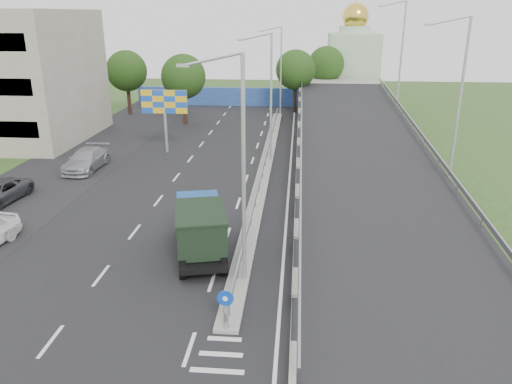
# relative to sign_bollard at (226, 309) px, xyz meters

# --- Properties ---
(ground) EXTENTS (160.00, 160.00, 0.00)m
(ground) POSITION_rel_sign_bollard_xyz_m (0.00, -2.17, -1.03)
(ground) COLOR #2D4C1E
(ground) RESTS_ON ground
(road_surface) EXTENTS (26.00, 90.00, 0.04)m
(road_surface) POSITION_rel_sign_bollard_xyz_m (-3.00, 17.83, -1.03)
(road_surface) COLOR black
(road_surface) RESTS_ON ground
(parking_strip) EXTENTS (8.00, 90.00, 0.05)m
(parking_strip) POSITION_rel_sign_bollard_xyz_m (-16.00, 17.83, -1.03)
(parking_strip) COLOR black
(parking_strip) RESTS_ON ground
(median) EXTENTS (1.00, 44.00, 0.20)m
(median) POSITION_rel_sign_bollard_xyz_m (0.00, 21.83, -0.93)
(median) COLOR gray
(median) RESTS_ON ground
(overpass_ramp) EXTENTS (10.00, 50.00, 3.50)m
(overpass_ramp) POSITION_rel_sign_bollard_xyz_m (7.50, 21.83, 0.72)
(overpass_ramp) COLOR gray
(overpass_ramp) RESTS_ON ground
(median_guardrail) EXTENTS (0.09, 44.00, 0.71)m
(median_guardrail) POSITION_rel_sign_bollard_xyz_m (0.00, 21.83, -0.28)
(median_guardrail) COLOR gray
(median_guardrail) RESTS_ON median
(sign_bollard) EXTENTS (0.64, 0.23, 1.67)m
(sign_bollard) POSITION_rel_sign_bollard_xyz_m (0.00, 0.00, 0.00)
(sign_bollard) COLOR black
(sign_bollard) RESTS_ON median
(lamp_post_near) EXTENTS (2.74, 0.18, 10.08)m
(lamp_post_near) POSITION_rel_sign_bollard_xyz_m (0.11, 3.83, 4.77)
(lamp_post_near) COLOR #B2B5B7
(lamp_post_near) RESTS_ON median
(lamp_post_mid) EXTENTS (2.74, 0.18, 10.08)m
(lamp_post_mid) POSITION_rel_sign_bollard_xyz_m (0.11, 23.83, 4.77)
(lamp_post_mid) COLOR #B2B5B7
(lamp_post_mid) RESTS_ON median
(lamp_post_far) EXTENTS (2.74, 0.18, 10.08)m
(lamp_post_far) POSITION_rel_sign_bollard_xyz_m (0.11, 43.83, 4.77)
(lamp_post_far) COLOR #B2B5B7
(lamp_post_far) RESTS_ON median
(blue_wall) EXTENTS (30.00, 0.50, 2.40)m
(blue_wall) POSITION_rel_sign_bollard_xyz_m (-4.00, 49.83, 0.17)
(blue_wall) COLOR #293E96
(blue_wall) RESTS_ON ground
(church) EXTENTS (7.00, 7.00, 13.80)m
(church) POSITION_rel_sign_bollard_xyz_m (10.00, 57.83, 4.28)
(church) COLOR #B2CCAD
(church) RESTS_ON ground
(billboard) EXTENTS (4.00, 0.24, 5.50)m
(billboard) POSITION_rel_sign_bollard_xyz_m (-9.00, 25.83, 3.15)
(billboard) COLOR #B2B5B7
(billboard) RESTS_ON ground
(tree_left_mid) EXTENTS (4.80, 4.80, 7.60)m
(tree_left_mid) POSITION_rel_sign_bollard_xyz_m (-10.00, 37.83, 4.14)
(tree_left_mid) COLOR black
(tree_left_mid) RESTS_ON ground
(tree_median_far) EXTENTS (4.80, 4.80, 7.60)m
(tree_median_far) POSITION_rel_sign_bollard_xyz_m (2.00, 45.83, 4.14)
(tree_median_far) COLOR black
(tree_median_far) RESTS_ON ground
(tree_left_far) EXTENTS (4.80, 4.80, 7.60)m
(tree_left_far) POSITION_rel_sign_bollard_xyz_m (-18.00, 42.83, 4.14)
(tree_left_far) COLOR black
(tree_left_far) RESTS_ON ground
(tree_ramp_far) EXTENTS (4.80, 4.80, 7.60)m
(tree_ramp_far) POSITION_rel_sign_bollard_xyz_m (6.00, 52.83, 4.14)
(tree_ramp_far) COLOR black
(tree_ramp_far) RESTS_ON ground
(dump_truck) EXTENTS (3.62, 6.48, 2.70)m
(dump_truck) POSITION_rel_sign_bollard_xyz_m (-2.24, 6.53, 0.46)
(dump_truck) COLOR black
(dump_truck) RESTS_ON ground
(parked_car_d) EXTENTS (2.28, 5.55, 1.61)m
(parked_car_d) POSITION_rel_sign_bollard_xyz_m (-14.02, 20.26, -0.23)
(parked_car_d) COLOR #999AA2
(parked_car_d) RESTS_ON ground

